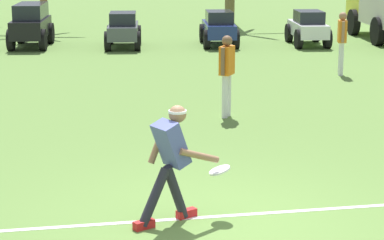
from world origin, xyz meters
TOP-DOWN VIEW (x-y plane):
  - ground_plane at (0.00, 0.00)m, footprint 80.00×80.00m
  - field_line_paint at (0.00, 0.23)m, footprint 26.28×3.30m
  - frisbee_thrower at (-0.52, 0.11)m, footprint 1.06×0.58m
  - frisbee_in_flight at (0.08, 0.26)m, footprint 0.27×0.27m
  - teammate_midfield at (0.72, 5.47)m, footprint 0.33×0.47m
  - teammate_deep at (4.04, 9.76)m, footprint 0.25×0.50m
  - parked_car_slot_b at (-4.37, 15.23)m, footprint 1.17×2.41m
  - parked_car_slot_c at (-1.50, 14.91)m, footprint 1.09×2.21m
  - parked_car_slot_d at (1.51, 15.15)m, footprint 1.09×2.21m
  - parked_car_slot_e at (4.34, 15.04)m, footprint 1.09×2.21m

SIDE VIEW (x-z plane):
  - ground_plane at x=0.00m, z-range 0.00..0.00m
  - field_line_paint at x=0.00m, z-range 0.00..0.01m
  - parked_car_slot_c at x=-1.50m, z-range 0.01..1.11m
  - parked_car_slot_d at x=1.51m, z-range 0.01..1.11m
  - parked_car_slot_e at x=4.34m, z-range 0.01..1.11m
  - frisbee_in_flight at x=0.08m, z-range 0.53..0.64m
  - parked_car_slot_b at x=-4.37m, z-range 0.05..1.39m
  - frisbee_thrower at x=-0.52m, z-range 0.09..1.51m
  - teammate_midfield at x=0.72m, z-range 0.16..1.72m
  - teammate_deep at x=4.04m, z-range 0.16..1.72m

